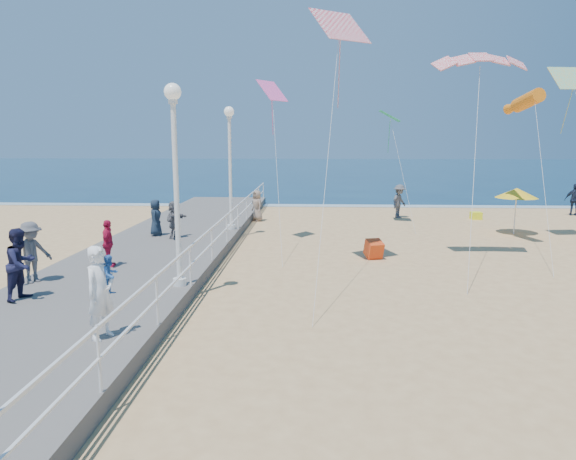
{
  "coord_description": "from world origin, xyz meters",
  "views": [
    {
      "loc": [
        -1.79,
        -13.3,
        4.27
      ],
      "look_at": [
        -2.5,
        2.0,
        1.6
      ],
      "focal_mm": 32.0,
      "sensor_mm": 36.0,
      "label": 1
    }
  ],
  "objects_px": {
    "beach_walker_c": "(257,206)",
    "beach_umbrella": "(517,193)",
    "lamp_post_mid": "(175,164)",
    "spectator_5": "(174,220)",
    "woman_holding_toddler": "(100,293)",
    "toddler_held": "(110,275)",
    "box_kite": "(374,251)",
    "spectator_2": "(31,252)",
    "spectator_4": "(156,218)",
    "lamp_post_far": "(230,155)",
    "spectator_7": "(21,264)",
    "beach_chair_left": "(476,216)",
    "spectator_3": "(108,243)",
    "beach_walker_a": "(399,201)",
    "beach_walker_b": "(575,200)"
  },
  "relations": [
    {
      "from": "beach_walker_c",
      "to": "spectator_3",
      "type": "bearing_deg",
      "value": -50.21
    },
    {
      "from": "beach_walker_c",
      "to": "beach_chair_left",
      "type": "xyz_separation_m",
      "value": [
        11.99,
        1.2,
        -0.63
      ]
    },
    {
      "from": "spectator_2",
      "to": "spectator_4",
      "type": "bearing_deg",
      "value": 21.2
    },
    {
      "from": "spectator_7",
      "to": "beach_walker_b",
      "type": "bearing_deg",
      "value": -39.79
    },
    {
      "from": "lamp_post_mid",
      "to": "spectator_5",
      "type": "height_order",
      "value": "lamp_post_mid"
    },
    {
      "from": "beach_walker_b",
      "to": "woman_holding_toddler",
      "type": "bearing_deg",
      "value": 64.43
    },
    {
      "from": "lamp_post_far",
      "to": "spectator_2",
      "type": "height_order",
      "value": "lamp_post_far"
    },
    {
      "from": "spectator_3",
      "to": "spectator_4",
      "type": "height_order",
      "value": "spectator_4"
    },
    {
      "from": "lamp_post_mid",
      "to": "spectator_4",
      "type": "distance_m",
      "value": 8.22
    },
    {
      "from": "lamp_post_far",
      "to": "beach_chair_left",
      "type": "relative_size",
      "value": 9.67
    },
    {
      "from": "beach_umbrella",
      "to": "spectator_7",
      "type": "bearing_deg",
      "value": -144.08
    },
    {
      "from": "beach_walker_a",
      "to": "beach_chair_left",
      "type": "height_order",
      "value": "beach_walker_a"
    },
    {
      "from": "woman_holding_toddler",
      "to": "spectator_3",
      "type": "bearing_deg",
      "value": 42.98
    },
    {
      "from": "spectator_7",
      "to": "beach_walker_c",
      "type": "xyz_separation_m",
      "value": [
        4.19,
        15.31,
        -0.46
      ]
    },
    {
      "from": "beach_umbrella",
      "to": "beach_chair_left",
      "type": "height_order",
      "value": "beach_umbrella"
    },
    {
      "from": "beach_walker_b",
      "to": "box_kite",
      "type": "xyz_separation_m",
      "value": [
        -12.9,
        -11.68,
        -0.62
      ]
    },
    {
      "from": "spectator_4",
      "to": "box_kite",
      "type": "xyz_separation_m",
      "value": [
        8.7,
        -2.12,
        -0.85
      ]
    },
    {
      "from": "lamp_post_mid",
      "to": "beach_walker_c",
      "type": "distance_m",
      "value": 14.23
    },
    {
      "from": "spectator_5",
      "to": "beach_umbrella",
      "type": "height_order",
      "value": "beach_umbrella"
    },
    {
      "from": "toddler_held",
      "to": "lamp_post_far",
      "type": "bearing_deg",
      "value": 20.49
    },
    {
      "from": "spectator_5",
      "to": "spectator_2",
      "type": "bearing_deg",
      "value": 175.84
    },
    {
      "from": "lamp_post_far",
      "to": "beach_walker_a",
      "type": "height_order",
      "value": "lamp_post_far"
    },
    {
      "from": "spectator_7",
      "to": "beach_chair_left",
      "type": "bearing_deg",
      "value": -33.47
    },
    {
      "from": "spectator_7",
      "to": "beach_umbrella",
      "type": "relative_size",
      "value": 0.83
    },
    {
      "from": "spectator_3",
      "to": "beach_walker_a",
      "type": "bearing_deg",
      "value": -49.6
    },
    {
      "from": "woman_holding_toddler",
      "to": "spectator_7",
      "type": "distance_m",
      "value": 3.84
    },
    {
      "from": "spectator_2",
      "to": "lamp_post_mid",
      "type": "bearing_deg",
      "value": -60.3
    },
    {
      "from": "beach_walker_c",
      "to": "beach_umbrella",
      "type": "height_order",
      "value": "beach_umbrella"
    },
    {
      "from": "lamp_post_mid",
      "to": "spectator_5",
      "type": "xyz_separation_m",
      "value": [
        -1.94,
        6.78,
        -2.51
      ]
    },
    {
      "from": "spectator_4",
      "to": "spectator_5",
      "type": "distance_m",
      "value": 1.04
    },
    {
      "from": "spectator_4",
      "to": "spectator_2",
      "type": "bearing_deg",
      "value": 164.12
    },
    {
      "from": "woman_holding_toddler",
      "to": "lamp_post_far",
      "type": "bearing_deg",
      "value": 19.84
    },
    {
      "from": "toddler_held",
      "to": "box_kite",
      "type": "bearing_deg",
      "value": -13.04
    },
    {
      "from": "lamp_post_mid",
      "to": "beach_walker_c",
      "type": "xyz_separation_m",
      "value": [
        0.64,
        13.93,
        -2.83
      ]
    },
    {
      "from": "spectator_3",
      "to": "box_kite",
      "type": "relative_size",
      "value": 2.45
    },
    {
      "from": "lamp_post_far",
      "to": "beach_chair_left",
      "type": "height_order",
      "value": "lamp_post_far"
    },
    {
      "from": "lamp_post_far",
      "to": "woman_holding_toddler",
      "type": "xyz_separation_m",
      "value": [
        -0.57,
        -12.79,
        -2.33
      ]
    },
    {
      "from": "toddler_held",
      "to": "spectator_3",
      "type": "distance_m",
      "value": 6.12
    },
    {
      "from": "spectator_3",
      "to": "box_kite",
      "type": "xyz_separation_m",
      "value": [
        8.59,
        3.17,
        -0.83
      ]
    },
    {
      "from": "spectator_7",
      "to": "beach_walker_a",
      "type": "xyz_separation_m",
      "value": [
        12.01,
        16.82,
        -0.35
      ]
    },
    {
      "from": "woman_holding_toddler",
      "to": "beach_umbrella",
      "type": "height_order",
      "value": "woman_holding_toddler"
    },
    {
      "from": "lamp_post_far",
      "to": "spectator_4",
      "type": "xyz_separation_m",
      "value": [
        -2.86,
        -1.71,
        -2.51
      ]
    },
    {
      "from": "toddler_held",
      "to": "beach_walker_a",
      "type": "height_order",
      "value": "toddler_held"
    },
    {
      "from": "lamp_post_far",
      "to": "woman_holding_toddler",
      "type": "bearing_deg",
      "value": -92.54
    },
    {
      "from": "lamp_post_far",
      "to": "spectator_4",
      "type": "bearing_deg",
      "value": -149.09
    },
    {
      "from": "spectator_2",
      "to": "beach_walker_c",
      "type": "xyz_separation_m",
      "value": [
        4.75,
        13.83,
        -0.42
      ]
    },
    {
      "from": "woman_holding_toddler",
      "to": "beach_walker_c",
      "type": "relative_size",
      "value": 1.12
    },
    {
      "from": "spectator_7",
      "to": "box_kite",
      "type": "relative_size",
      "value": 2.97
    },
    {
      "from": "spectator_4",
      "to": "box_kite",
      "type": "relative_size",
      "value": 2.5
    },
    {
      "from": "woman_holding_toddler",
      "to": "spectator_5",
      "type": "bearing_deg",
      "value": 29.81
    }
  ]
}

